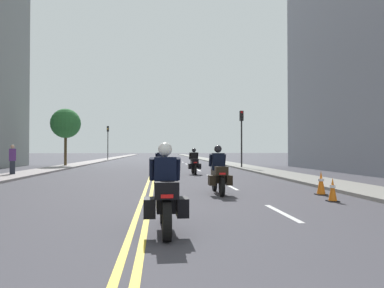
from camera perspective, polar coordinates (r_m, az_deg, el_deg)
The scene contains 16 objects.
ground_plane at distance 48.29m, azimuth -5.70°, elevation -2.74°, with size 264.00×264.00×0.00m, color #424149.
sidewalk_left at distance 48.96m, azimuth -14.73°, elevation -2.62°, with size 2.19×144.00×0.12m, color #999191.
sidewalk_right at distance 48.84m, azimuth 3.35°, elevation -2.65°, with size 2.19×144.00×0.12m, color gray.
centreline_yellow_inner at distance 48.30m, azimuth -5.85°, elevation -2.74°, with size 0.12×132.00×0.01m, color yellow.
centreline_yellow_outer at distance 48.29m, azimuth -5.56°, elevation -2.74°, with size 0.12×132.00×0.01m, color yellow.
lane_dashes_white at distance 29.45m, azimuth 0.43°, elevation -3.87°, with size 0.14×56.40×0.01m.
motorcycle_0 at distance 6.56m, azimuth -4.28°, elevation -8.31°, with size 0.77×2.13×1.63m.
motorcycle_1 at distance 12.21m, azimuth 4.24°, elevation -4.81°, with size 0.76×2.19×1.66m.
motorcycle_2 at distance 17.08m, azimuth -4.88°, elevation -3.72°, with size 0.77×2.16×1.65m.
motorcycle_3 at distance 22.15m, azimuth 0.34°, elevation -3.12°, with size 0.76×2.13×1.62m.
traffic_cone_0 at distance 11.21m, azimuth 21.48°, elevation -6.79°, with size 0.30×0.30×0.69m.
traffic_cone_1 at distance 12.73m, azimuth 19.85°, elevation -5.88°, with size 0.35×0.35×0.79m.
traffic_light_near at distance 29.07m, azimuth 7.89°, elevation 2.46°, with size 0.28×0.38×4.65m.
traffic_light_far at distance 52.93m, azimuth -13.24°, elevation 1.12°, with size 0.28×0.38×4.95m.
pedestrian_1 at distance 22.95m, azimuth -26.67°, elevation -2.27°, with size 0.42×0.34×1.80m.
street_tree_1 at distance 34.27m, azimuth -19.47°, elevation 3.08°, with size 2.66×2.66×5.23m.
Camera 1 is at (0.39, -0.27, 1.49)m, focal length 33.52 mm.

